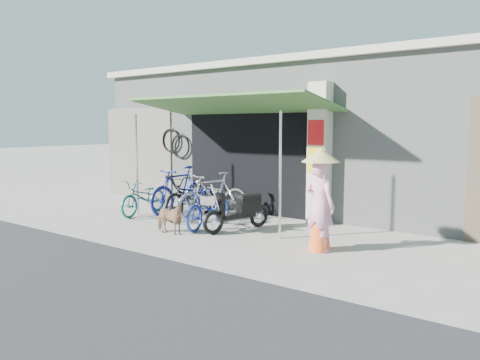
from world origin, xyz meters
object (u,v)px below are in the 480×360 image
Objects in this scene: bike_black at (192,196)px; nun at (320,201)px; bike_blue at (180,190)px; bike_navy at (209,207)px; street_dog at (169,219)px; bike_teal at (144,197)px; bike_silver at (214,196)px; moped at (238,210)px.

bike_black is 3.75m from nun.
bike_blue reaches higher than bike_navy.
bike_black is at bearing 142.07° from bike_navy.
bike_blue reaches higher than street_dog.
bike_blue is 2.59× the size of street_dog.
nun reaches higher than bike_teal.
nun is at bearing 3.08° from bike_silver.
bike_black is (1.19, 0.35, 0.09)m from bike_teal.
bike_blue is 1.09× the size of nun.
nun is (2.91, 0.62, 0.55)m from street_dog.
bike_teal is at bearing -143.00° from bike_silver.
nun is at bearing -15.04° from bike_teal.
bike_navy is 0.97m from street_dog.
street_dog is 0.46× the size of moped.
bike_blue is 0.97× the size of bike_black.
bike_teal is 1.01× the size of moped.
bike_teal is 0.82× the size of bike_black.
bike_teal is 0.85× the size of bike_blue.
bike_silver is 2.46× the size of street_dog.
bike_navy is at bearing -151.65° from moped.
street_dog is (1.92, -1.11, -0.11)m from bike_teal.
bike_navy is at bearing -17.73° from street_dog.
bike_silver is 1.08× the size of bike_navy.
nun is at bearing 3.99° from moped.
nun is at bearing -20.92° from bike_black.
bike_blue is (0.57, 0.61, 0.15)m from bike_teal.
bike_navy is 2.71m from nun.
bike_navy reaches higher than street_dog.
bike_navy is (2.16, -0.18, 0.02)m from bike_teal.
bike_silver is at bearing -4.90° from nun.
nun reaches higher than moped.
street_dog is 0.42× the size of nun.
street_dog is at bearing -62.00° from bike_silver.
street_dog is at bearing 24.80° from nun.
bike_blue reaches higher than bike_black.
nun reaches higher than bike_silver.
bike_silver is (0.53, 0.15, 0.03)m from bike_black.
street_dog is at bearing -50.80° from bike_blue.
bike_blue is 0.67m from bike_black.
bike_silver is 0.82m from bike_navy.
nun reaches higher than bike_blue.
moped reaches higher than bike_teal.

